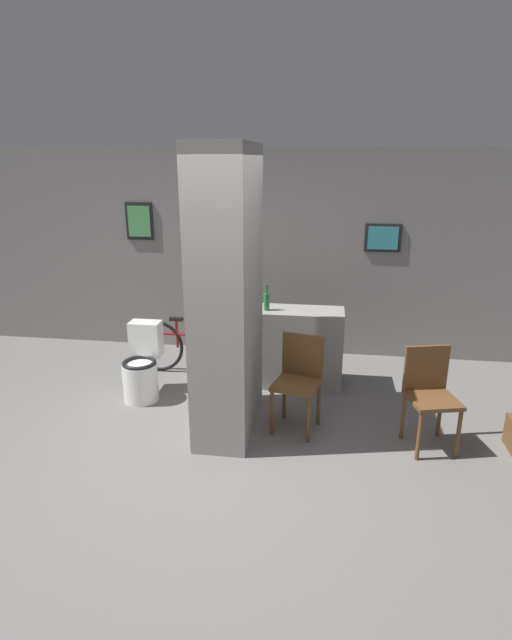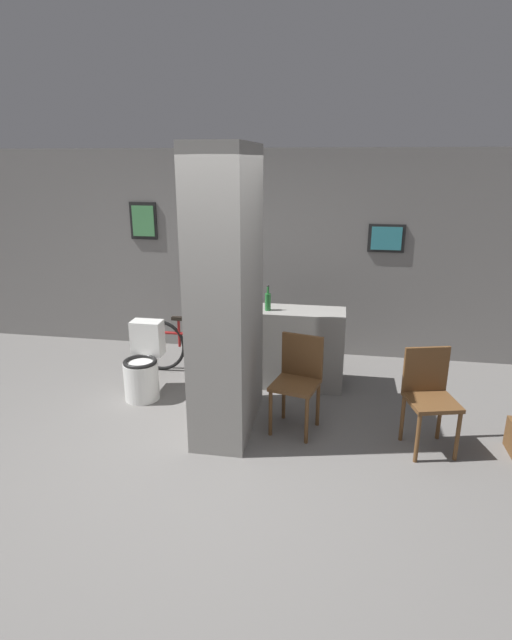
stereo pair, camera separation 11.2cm
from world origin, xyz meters
name	(u,v)px [view 1 (the left image)]	position (x,y,z in m)	size (l,w,h in m)	color
ground_plane	(222,456)	(0.00, 0.00, 0.00)	(14.00, 14.00, 0.00)	slate
wall_back	(262,254)	(0.00, 2.63, 1.30)	(8.00, 0.09, 2.60)	gray
pillar_center	(228,295)	(-0.04, 0.56, 1.30)	(0.52, 1.12, 2.60)	gray
counter_shelf	(280,347)	(0.35, 1.57, 0.45)	(1.40, 0.44, 0.89)	gray
toilet	(142,368)	(-1.08, 1.01, 0.34)	(0.37, 0.53, 0.80)	white
chair_near_pillar	(299,377)	(0.62, 0.62, 0.51)	(0.49, 0.49, 0.90)	brown
chair_by_doorway	(430,392)	(1.78, 0.48, 0.51)	(0.49, 0.49, 0.90)	brown
bicycle	(198,347)	(-0.64, 1.71, 0.34)	(1.66, 0.42, 0.70)	black
bottle_tall	(267,301)	(0.20, 1.51, 1.00)	(0.06, 0.06, 0.29)	#267233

